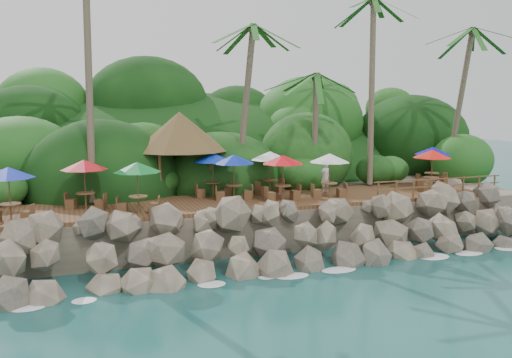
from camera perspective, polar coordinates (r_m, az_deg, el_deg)
name	(u,v)px	position (r m, az deg, el deg)	size (l,w,h in m)	color
ground	(302,275)	(24.01, 4.89, -10.00)	(140.00, 140.00, 0.00)	#19514F
land_base	(209,193)	(38.49, -5.01, -1.47)	(32.00, 25.20, 2.10)	gray
jungle_hill	(186,191)	(45.86, -7.37, -1.28)	(44.80, 28.00, 15.40)	#143811
seawall	(285,238)	(25.44, 3.05, -6.23)	(29.00, 4.00, 2.30)	gray
terrace	(256,201)	(28.86, 0.00, -2.36)	(26.00, 5.00, 0.20)	brown
jungle_foliage	(212,210)	(37.73, -4.60, -3.29)	(44.00, 16.00, 12.00)	#143811
foam_line	(300,272)	(24.26, 4.59, -9.73)	(25.20, 0.80, 0.06)	white
palms	(256,11)	(31.70, 0.05, 17.22)	(36.59, 6.70, 13.94)	brown
palapa	(180,131)	(30.93, -8.02, 4.97)	(5.37, 5.37, 4.60)	brown
dining_clusters	(255,162)	(28.44, -0.13, 1.75)	(25.82, 5.39, 2.40)	brown
railing	(439,185)	(31.48, 18.66, -0.60)	(8.30, 0.10, 1.00)	brown
waiter	(325,177)	(31.07, 7.28, 0.18)	(0.65, 0.43, 1.78)	white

